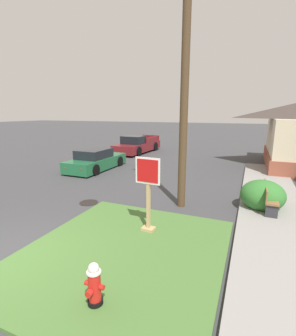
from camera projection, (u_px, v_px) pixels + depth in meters
grass_corner_patch at (123, 252)px, 6.04m from camera, size 4.72×5.41×0.08m
sidewalk_strip at (273, 212)px, 8.39m from camera, size 2.20×16.46×0.12m
fire_hydrant at (94, 285)px, 4.27m from camera, size 0.38×0.34×0.80m
stop_sign at (148, 196)px, 6.84m from camera, size 0.74×0.31×2.13m
manhole_cover at (89, 203)px, 9.42m from camera, size 0.70×0.70×0.02m
parked_sedan_green at (96, 160)px, 14.88m from camera, size 1.87×4.36×1.25m
pickup_truck_maroon at (137, 145)px, 21.08m from camera, size 2.28×5.43×1.48m
street_bench at (269, 196)px, 8.45m from camera, size 0.42×1.74×0.85m
utility_pole at (185, 74)px, 8.11m from camera, size 1.42×0.28×8.85m
shrub_by_curb at (263, 195)px, 8.65m from camera, size 1.50×1.50×1.08m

